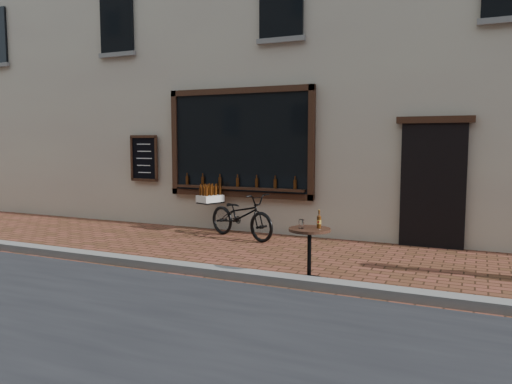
% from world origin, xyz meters
% --- Properties ---
extents(ground, '(90.00, 90.00, 0.00)m').
position_xyz_m(ground, '(0.00, 0.00, 0.00)').
color(ground, '#522F1A').
rests_on(ground, ground).
extents(kerb, '(90.00, 0.25, 0.12)m').
position_xyz_m(kerb, '(0.00, 0.20, 0.06)').
color(kerb, slate).
rests_on(kerb, ground).
extents(shop_building, '(28.00, 6.20, 10.00)m').
position_xyz_m(shop_building, '(0.00, 6.50, 5.00)').
color(shop_building, '#BDB294').
rests_on(shop_building, ground).
extents(cargo_bicycle, '(2.03, 1.22, 0.96)m').
position_xyz_m(cargo_bicycle, '(-1.58, 2.82, 0.46)').
color(cargo_bicycle, black).
rests_on(cargo_bicycle, ground).
extents(bistro_table, '(0.56, 0.56, 0.97)m').
position_xyz_m(bistro_table, '(0.60, 0.49, 0.52)').
color(bistro_table, black).
rests_on(bistro_table, ground).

